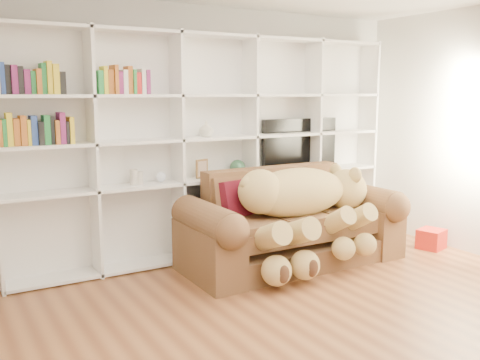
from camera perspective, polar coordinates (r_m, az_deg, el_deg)
floor at (r=4.26m, az=12.56°, el=-15.68°), size 5.00×5.00×0.00m
wall_back at (r=5.95m, az=-3.59°, el=5.15°), size 5.00×0.02×2.70m
bookshelf at (r=5.72m, az=-5.12°, el=4.52°), size 4.43×0.35×2.40m
sofa at (r=5.67m, az=5.42°, el=-5.14°), size 2.33×1.01×0.98m
teddy_bear at (r=5.45m, az=6.76°, el=-2.44°), size 1.70×0.94×0.99m
throw_pillow at (r=5.44m, az=-0.22°, el=-2.15°), size 0.45×0.31×0.43m
gift_box at (r=6.58m, az=19.72°, el=-5.93°), size 0.34×0.33×0.23m
tv at (r=6.45m, az=6.36°, el=3.80°), size 1.03×0.18×0.61m
picture_frame at (r=5.74m, az=-4.09°, el=1.23°), size 0.16×0.07×0.20m
green_vase at (r=5.95m, az=-0.26°, el=1.33°), size 0.18×0.18×0.18m
figurine_tall at (r=5.46m, az=-11.27°, el=0.31°), size 0.08×0.08×0.16m
figurine_short at (r=5.48m, az=-10.71°, el=0.22°), size 0.09×0.09×0.13m
snow_globe at (r=5.56m, az=-8.43°, el=0.33°), size 0.10×0.10×0.10m
shelf_vase at (r=5.72m, az=-3.62°, el=5.45°), size 0.16×0.16×0.16m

